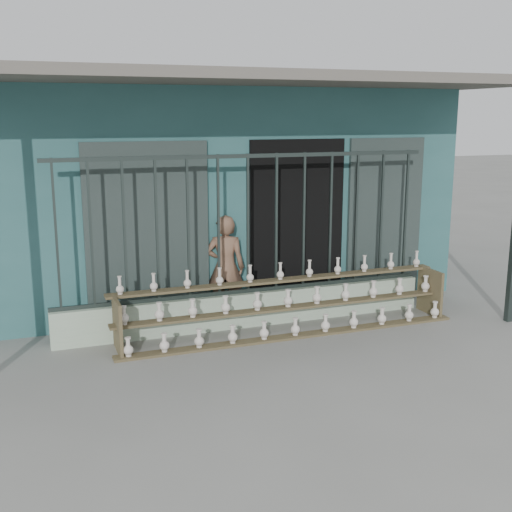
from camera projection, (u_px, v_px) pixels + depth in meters
name	position (u px, v px, depth m)	size (l,w,h in m)	color
ground	(286.00, 359.00, 7.29)	(60.00, 60.00, 0.00)	slate
workshop_building	(190.00, 182.00, 10.82)	(7.40, 6.60, 3.21)	#2A5859
parapet_wall	(248.00, 309.00, 8.43)	(5.00, 0.20, 0.45)	#A6BDA2
security_fence	(248.00, 225.00, 8.19)	(5.00, 0.04, 1.80)	#283330
shelf_rack	(288.00, 305.00, 8.16)	(4.50, 0.68, 0.85)	brown
elderly_woman	(225.00, 267.00, 8.63)	(0.52, 0.34, 1.43)	brown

